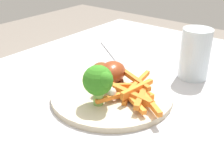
{
  "coord_description": "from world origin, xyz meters",
  "views": [
    {
      "loc": [
        -0.48,
        -0.38,
        1.02
      ],
      "look_at": [
        -0.07,
        -0.05,
        0.75
      ],
      "focal_mm": 47.02,
      "sensor_mm": 36.0,
      "label": 1
    }
  ],
  "objects_px": {
    "chicken_drumstick_far": "(111,73)",
    "fork": "(111,52)",
    "dinner_plate": "(112,95)",
    "carrot_fries_pile": "(135,92)",
    "water_glass": "(195,54)",
    "chicken_drumstick_near": "(105,75)",
    "broccoli_floret_front": "(98,81)",
    "dining_table": "(113,127)"
  },
  "relations": [
    {
      "from": "chicken_drumstick_far",
      "to": "water_glass",
      "type": "distance_m",
      "value": 0.2
    },
    {
      "from": "carrot_fries_pile",
      "to": "dining_table",
      "type": "bearing_deg",
      "value": 60.03
    },
    {
      "from": "broccoli_floret_front",
      "to": "fork",
      "type": "relative_size",
      "value": 0.42
    },
    {
      "from": "dining_table",
      "to": "chicken_drumstick_far",
      "type": "xyz_separation_m",
      "value": [
        -0.03,
        -0.02,
        0.17
      ]
    },
    {
      "from": "fork",
      "to": "water_glass",
      "type": "relative_size",
      "value": 1.62
    },
    {
      "from": "broccoli_floret_front",
      "to": "chicken_drumstick_near",
      "type": "height_order",
      "value": "broccoli_floret_front"
    },
    {
      "from": "carrot_fries_pile",
      "to": "chicken_drumstick_near",
      "type": "xyz_separation_m",
      "value": [
        0.01,
        0.09,
        0.01
      ]
    },
    {
      "from": "carrot_fries_pile",
      "to": "water_glass",
      "type": "distance_m",
      "value": 0.19
    },
    {
      "from": "chicken_drumstick_far",
      "to": "fork",
      "type": "distance_m",
      "value": 0.21
    },
    {
      "from": "dinner_plate",
      "to": "chicken_drumstick_far",
      "type": "bearing_deg",
      "value": 39.87
    },
    {
      "from": "dining_table",
      "to": "broccoli_floret_front",
      "type": "distance_m",
      "value": 0.23
    },
    {
      "from": "dinner_plate",
      "to": "broccoli_floret_front",
      "type": "distance_m",
      "value": 0.08
    },
    {
      "from": "chicken_drumstick_near",
      "to": "water_glass",
      "type": "bearing_deg",
      "value": -36.61
    },
    {
      "from": "dinner_plate",
      "to": "carrot_fries_pile",
      "type": "bearing_deg",
      "value": -76.64
    },
    {
      "from": "dining_table",
      "to": "water_glass",
      "type": "xyz_separation_m",
      "value": [
        0.13,
        -0.14,
        0.19
      ]
    },
    {
      "from": "carrot_fries_pile",
      "to": "chicken_drumstick_near",
      "type": "bearing_deg",
      "value": 81.36
    },
    {
      "from": "chicken_drumstick_far",
      "to": "fork",
      "type": "bearing_deg",
      "value": 38.78
    },
    {
      "from": "dinner_plate",
      "to": "water_glass",
      "type": "height_order",
      "value": "water_glass"
    },
    {
      "from": "dining_table",
      "to": "fork",
      "type": "bearing_deg",
      "value": 40.46
    },
    {
      "from": "dinner_plate",
      "to": "carrot_fries_pile",
      "type": "distance_m",
      "value": 0.05
    },
    {
      "from": "chicken_drumstick_near",
      "to": "chicken_drumstick_far",
      "type": "xyz_separation_m",
      "value": [
        0.01,
        -0.01,
        0.0
      ]
    },
    {
      "from": "dining_table",
      "to": "chicken_drumstick_near",
      "type": "bearing_deg",
      "value": -168.45
    },
    {
      "from": "chicken_drumstick_near",
      "to": "chicken_drumstick_far",
      "type": "relative_size",
      "value": 1.01
    },
    {
      "from": "fork",
      "to": "chicken_drumstick_far",
      "type": "bearing_deg",
      "value": 164.19
    },
    {
      "from": "fork",
      "to": "water_glass",
      "type": "bearing_deg",
      "value": -145.22
    },
    {
      "from": "carrot_fries_pile",
      "to": "chicken_drumstick_near",
      "type": "height_order",
      "value": "chicken_drumstick_near"
    },
    {
      "from": "dining_table",
      "to": "fork",
      "type": "relative_size",
      "value": 4.76
    },
    {
      "from": "fork",
      "to": "water_glass",
      "type": "height_order",
      "value": "water_glass"
    },
    {
      "from": "chicken_drumstick_near",
      "to": "chicken_drumstick_far",
      "type": "height_order",
      "value": "chicken_drumstick_far"
    },
    {
      "from": "carrot_fries_pile",
      "to": "chicken_drumstick_near",
      "type": "distance_m",
      "value": 0.09
    },
    {
      "from": "chicken_drumstick_near",
      "to": "fork",
      "type": "xyz_separation_m",
      "value": [
        0.17,
        0.12,
        -0.03
      ]
    },
    {
      "from": "dinner_plate",
      "to": "chicken_drumstick_far",
      "type": "distance_m",
      "value": 0.06
    },
    {
      "from": "carrot_fries_pile",
      "to": "chicken_drumstick_far",
      "type": "distance_m",
      "value": 0.08
    },
    {
      "from": "broccoli_floret_front",
      "to": "fork",
      "type": "xyz_separation_m",
      "value": [
        0.25,
        0.17,
        -0.06
      ]
    },
    {
      "from": "broccoli_floret_front",
      "to": "dining_table",
      "type": "bearing_deg",
      "value": 25.39
    },
    {
      "from": "carrot_fries_pile",
      "to": "water_glass",
      "type": "xyz_separation_m",
      "value": [
        0.18,
        -0.04,
        0.03
      ]
    },
    {
      "from": "chicken_drumstick_far",
      "to": "carrot_fries_pile",
      "type": "bearing_deg",
      "value": -108.49
    },
    {
      "from": "dining_table",
      "to": "chicken_drumstick_near",
      "type": "relative_size",
      "value": 7.52
    },
    {
      "from": "water_glass",
      "to": "fork",
      "type": "bearing_deg",
      "value": 89.37
    },
    {
      "from": "dining_table",
      "to": "carrot_fries_pile",
      "type": "bearing_deg",
      "value": -119.97
    },
    {
      "from": "broccoli_floret_front",
      "to": "carrot_fries_pile",
      "type": "height_order",
      "value": "broccoli_floret_front"
    },
    {
      "from": "chicken_drumstick_near",
      "to": "fork",
      "type": "bearing_deg",
      "value": 34.82
    }
  ]
}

